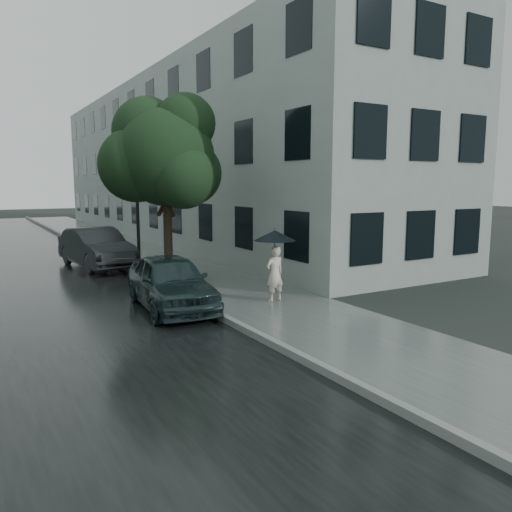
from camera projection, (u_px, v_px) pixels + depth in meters
ground at (302, 321)px, 11.57m from camera, size 120.00×120.00×0.00m
sidewalk at (148, 256)px, 21.95m from camera, size 3.50×60.00×0.01m
kerb_near at (106, 258)px, 21.02m from camera, size 0.15×60.00×0.15m
asphalt_road at (14, 266)px, 19.28m from camera, size 6.85×60.00×0.00m
building_near at (189, 162)px, 30.32m from camera, size 7.02×36.00×9.00m
pedestrian at (275, 274)px, 13.43m from camera, size 0.58×0.41×1.50m
umbrella at (275, 235)px, 13.33m from camera, size 1.49×1.49×1.04m
street_tree at (165, 156)px, 15.72m from camera, size 3.99×3.63×5.97m
lamp_post at (133, 190)px, 18.23m from camera, size 0.85×0.32×5.16m
car_near at (171, 282)px, 12.64m from camera, size 1.99×4.18×1.38m
car_far at (96, 248)px, 18.96m from camera, size 2.13×4.71×1.50m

